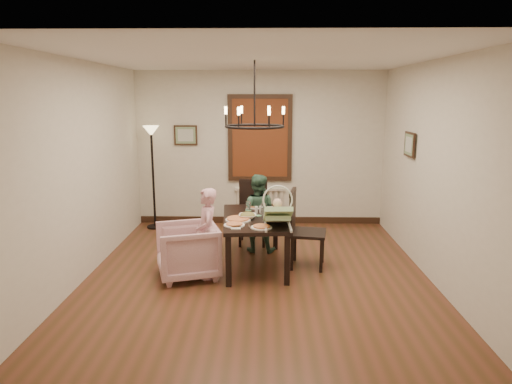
{
  "coord_description": "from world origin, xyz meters",
  "views": [
    {
      "loc": [
        0.1,
        -5.81,
        2.34
      ],
      "look_at": [
        -0.03,
        0.33,
        1.05
      ],
      "focal_mm": 32.0,
      "sensor_mm": 36.0,
      "label": 1
    }
  ],
  "objects_px": {
    "baby_bouncer": "(278,213)",
    "floor_lamp": "(153,179)",
    "drinking_glass": "(264,213)",
    "chair_far": "(252,213)",
    "armchair": "(187,251)",
    "elderly_woman": "(207,241)",
    "chair_right": "(308,229)",
    "seated_man": "(257,220)",
    "dining_table": "(255,223)"
  },
  "relations": [
    {
      "from": "floor_lamp",
      "to": "chair_right",
      "type": "bearing_deg",
      "value": -36.02
    },
    {
      "from": "armchair",
      "to": "floor_lamp",
      "type": "distance_m",
      "value": 2.54
    },
    {
      "from": "armchair",
      "to": "elderly_woman",
      "type": "bearing_deg",
      "value": 68.07
    },
    {
      "from": "armchair",
      "to": "elderly_woman",
      "type": "height_order",
      "value": "elderly_woman"
    },
    {
      "from": "chair_right",
      "to": "drinking_glass",
      "type": "distance_m",
      "value": 0.65
    },
    {
      "from": "drinking_glass",
      "to": "baby_bouncer",
      "type": "bearing_deg",
      "value": -67.62
    },
    {
      "from": "armchair",
      "to": "floor_lamp",
      "type": "relative_size",
      "value": 0.43
    },
    {
      "from": "chair_right",
      "to": "baby_bouncer",
      "type": "height_order",
      "value": "chair_right"
    },
    {
      "from": "armchair",
      "to": "seated_man",
      "type": "distance_m",
      "value": 1.38
    },
    {
      "from": "dining_table",
      "to": "drinking_glass",
      "type": "xyz_separation_m",
      "value": [
        0.13,
        -0.07,
        0.16
      ]
    },
    {
      "from": "chair_far",
      "to": "elderly_woman",
      "type": "bearing_deg",
      "value": -109.52
    },
    {
      "from": "chair_right",
      "to": "floor_lamp",
      "type": "distance_m",
      "value": 3.23
    },
    {
      "from": "drinking_glass",
      "to": "armchair",
      "type": "bearing_deg",
      "value": -161.55
    },
    {
      "from": "chair_far",
      "to": "seated_man",
      "type": "distance_m",
      "value": 0.36
    },
    {
      "from": "elderly_woman",
      "to": "floor_lamp",
      "type": "xyz_separation_m",
      "value": [
        -1.25,
        2.3,
        0.41
      ]
    },
    {
      "from": "baby_bouncer",
      "to": "drinking_glass",
      "type": "relative_size",
      "value": 3.96
    },
    {
      "from": "dining_table",
      "to": "chair_far",
      "type": "bearing_deg",
      "value": 88.69
    },
    {
      "from": "chair_far",
      "to": "chair_right",
      "type": "distance_m",
      "value": 1.28
    },
    {
      "from": "dining_table",
      "to": "chair_far",
      "type": "height_order",
      "value": "chair_far"
    },
    {
      "from": "seated_man",
      "to": "drinking_glass",
      "type": "relative_size",
      "value": 7.01
    },
    {
      "from": "armchair",
      "to": "elderly_woman",
      "type": "xyz_separation_m",
      "value": [
        0.27,
        -0.02,
        0.14
      ]
    },
    {
      "from": "chair_far",
      "to": "baby_bouncer",
      "type": "height_order",
      "value": "baby_bouncer"
    },
    {
      "from": "drinking_glass",
      "to": "floor_lamp",
      "type": "bearing_deg",
      "value": 135.6
    },
    {
      "from": "dining_table",
      "to": "chair_right",
      "type": "xyz_separation_m",
      "value": [
        0.74,
        -0.01,
        -0.08
      ]
    },
    {
      "from": "drinking_glass",
      "to": "chair_far",
      "type": "bearing_deg",
      "value": 100.19
    },
    {
      "from": "chair_right",
      "to": "floor_lamp",
      "type": "bearing_deg",
      "value": 63.55
    },
    {
      "from": "chair_far",
      "to": "baby_bouncer",
      "type": "xyz_separation_m",
      "value": [
        0.36,
        -1.47,
        0.38
      ]
    },
    {
      "from": "dining_table",
      "to": "seated_man",
      "type": "bearing_deg",
      "value": 83.26
    },
    {
      "from": "chair_far",
      "to": "dining_table",
      "type": "bearing_deg",
      "value": -84.82
    },
    {
      "from": "baby_bouncer",
      "to": "dining_table",
      "type": "bearing_deg",
      "value": 119.78
    },
    {
      "from": "chair_far",
      "to": "drinking_glass",
      "type": "distance_m",
      "value": 1.1
    },
    {
      "from": "elderly_woman",
      "to": "baby_bouncer",
      "type": "distance_m",
      "value": 1.0
    },
    {
      "from": "chair_far",
      "to": "baby_bouncer",
      "type": "relative_size",
      "value": 1.85
    },
    {
      "from": "chair_right",
      "to": "drinking_glass",
      "type": "bearing_deg",
      "value": 105.03
    },
    {
      "from": "floor_lamp",
      "to": "seated_man",
      "type": "bearing_deg",
      "value": -33.39
    },
    {
      "from": "drinking_glass",
      "to": "floor_lamp",
      "type": "xyz_separation_m",
      "value": [
        -1.99,
        1.94,
        0.12
      ]
    },
    {
      "from": "chair_right",
      "to": "baby_bouncer",
      "type": "relative_size",
      "value": 1.96
    },
    {
      "from": "chair_right",
      "to": "floor_lamp",
      "type": "xyz_separation_m",
      "value": [
        -2.59,
        1.89,
        0.35
      ]
    },
    {
      "from": "chair_right",
      "to": "armchair",
      "type": "height_order",
      "value": "chair_right"
    },
    {
      "from": "dining_table",
      "to": "chair_far",
      "type": "distance_m",
      "value": 0.99
    },
    {
      "from": "seated_man",
      "to": "floor_lamp",
      "type": "xyz_separation_m",
      "value": [
        -1.88,
        1.24,
        0.4
      ]
    },
    {
      "from": "dining_table",
      "to": "drinking_glass",
      "type": "bearing_deg",
      "value": -33.8
    },
    {
      "from": "dining_table",
      "to": "armchair",
      "type": "xyz_separation_m",
      "value": [
        -0.88,
        -0.41,
        -0.27
      ]
    },
    {
      "from": "baby_bouncer",
      "to": "floor_lamp",
      "type": "xyz_separation_m",
      "value": [
        -2.16,
        2.37,
        0.01
      ]
    },
    {
      "from": "dining_table",
      "to": "seated_man",
      "type": "height_order",
      "value": "seated_man"
    },
    {
      "from": "chair_far",
      "to": "baby_bouncer",
      "type": "distance_m",
      "value": 1.56
    },
    {
      "from": "armchair",
      "to": "floor_lamp",
      "type": "bearing_deg",
      "value": -174.15
    },
    {
      "from": "elderly_woman",
      "to": "floor_lamp",
      "type": "bearing_deg",
      "value": -161.41
    },
    {
      "from": "seated_man",
      "to": "floor_lamp",
      "type": "height_order",
      "value": "floor_lamp"
    },
    {
      "from": "chair_far",
      "to": "floor_lamp",
      "type": "distance_m",
      "value": 2.04
    }
  ]
}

